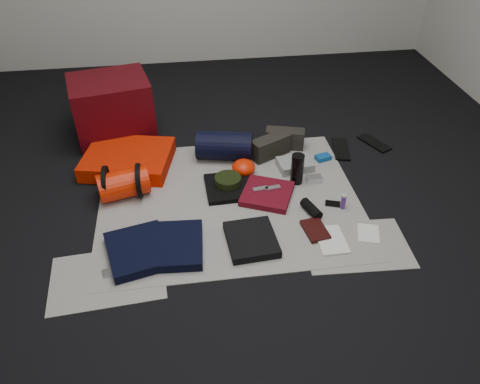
{
  "coord_description": "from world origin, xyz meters",
  "views": [
    {
      "loc": [
        -0.25,
        -2.26,
        1.83
      ],
      "look_at": [
        0.06,
        -0.06,
        0.1
      ],
      "focal_mm": 35.0,
      "sensor_mm": 36.0,
      "label": 1
    }
  ],
  "objects": [
    {
      "name": "cyan_case",
      "position": [
        0.7,
        0.35,
        0.02
      ],
      "size": [
        0.12,
        0.09,
        0.03
      ],
      "primitive_type": "cube",
      "rotation": [
        0.0,
        0.0,
        0.28
      ],
      "color": "navy",
      "rests_on": "newspaper_mat"
    },
    {
      "name": "newspaper_sheet_front_left",
      "position": [
        -0.7,
        -0.55,
        0.0
      ],
      "size": [
        0.61,
        0.44,
        0.0
      ],
      "primitive_type": "cube",
      "rotation": [
        0.0,
        0.0,
        0.07
      ],
      "color": "#B0ABA2",
      "rests_on": "floor"
    },
    {
      "name": "newspaper_mat",
      "position": [
        0.0,
        0.0,
        0.0
      ],
      "size": [
        1.6,
        1.3,
        0.01
      ],
      "primitive_type": "cube",
      "color": "#B0ABA2",
      "rests_on": "floor"
    },
    {
      "name": "trousers_charcoal",
      "position": [
        0.08,
        -0.4,
        0.03
      ],
      "size": [
        0.29,
        0.32,
        0.05
      ],
      "primitive_type": "cube",
      "rotation": [
        0.0,
        0.0,
        0.07
      ],
      "color": "black",
      "rests_on": "newspaper_mat"
    },
    {
      "name": "energy_bar_b",
      "position": [
        0.28,
        0.02,
        0.05
      ],
      "size": [
        0.1,
        0.05,
        0.01
      ],
      "primitive_type": "cube",
      "rotation": [
        0.0,
        0.0,
        0.14
      ],
      "color": "silver",
      "rests_on": "red_shirt"
    },
    {
      "name": "sack_strap_left",
      "position": [
        -0.74,
        0.13,
        0.11
      ],
      "size": [
        0.02,
        0.22,
        0.22
      ],
      "primitive_type": "cylinder",
      "rotation": [
        0.0,
        1.57,
        0.0
      ],
      "color": "black",
      "rests_on": "newspaper_mat"
    },
    {
      "name": "sleeping_pad",
      "position": [
        -0.64,
        0.47,
        0.06
      ],
      "size": [
        0.65,
        0.58,
        0.1
      ],
      "primitive_type": "cube",
      "rotation": [
        0.0,
        0.0,
        -0.22
      ],
      "color": "red",
      "rests_on": "newspaper_mat"
    },
    {
      "name": "newspaper_sheet_front_right",
      "position": [
        0.65,
        -0.5,
        0.0
      ],
      "size": [
        0.6,
        0.43,
        0.0
      ],
      "primitive_type": "cube",
      "rotation": [
        0.0,
        0.0,
        -0.05
      ],
      "color": "#B0ABA2",
      "rests_on": "floor"
    },
    {
      "name": "tape_roll",
      "position": [
        0.04,
        0.13,
        0.06
      ],
      "size": [
        0.05,
        0.05,
        0.04
      ],
      "primitive_type": "cylinder",
      "color": "silver",
      "rests_on": "black_tshirt"
    },
    {
      "name": "sunglasses",
      "position": [
        0.62,
        -0.15,
        0.02
      ],
      "size": [
        0.1,
        0.06,
        0.02
      ],
      "primitive_type": "cube",
      "rotation": [
        0.0,
        0.0,
        -0.33
      ],
      "color": "black",
      "rests_on": "newspaper_mat"
    },
    {
      "name": "first_aid_pouch",
      "position": [
        0.48,
        0.28,
        0.03
      ],
      "size": [
        0.24,
        0.19,
        0.06
      ],
      "primitive_type": "cube",
      "rotation": [
        0.0,
        0.0,
        0.11
      ],
      "color": "gray",
      "rests_on": "newspaper_mat"
    },
    {
      "name": "boonie_crown",
      "position": [
        0.01,
        0.12,
        0.05
      ],
      "size": [
        0.17,
        0.17,
        0.07
      ],
      "primitive_type": "cylinder",
      "color": "black",
      "rests_on": "boonie_brim"
    },
    {
      "name": "energy_bar_a",
      "position": [
        0.2,
        0.02,
        0.05
      ],
      "size": [
        0.1,
        0.05,
        0.01
      ],
      "primitive_type": "cube",
      "rotation": [
        0.0,
        0.0,
        0.14
      ],
      "color": "silver",
      "rests_on": "red_shirt"
    },
    {
      "name": "compact_camera",
      "position": [
        0.57,
        0.11,
        0.03
      ],
      "size": [
        0.1,
        0.06,
        0.04
      ],
      "primitive_type": "cube",
      "rotation": [
        0.0,
        0.0,
        0.01
      ],
      "color": "silver",
      "rests_on": "newspaper_mat"
    },
    {
      "name": "stuff_sack",
      "position": [
        -0.64,
        0.13,
        0.1
      ],
      "size": [
        0.34,
        0.25,
        0.18
      ],
      "primitive_type": "cylinder",
      "rotation": [
        0.0,
        1.57,
        0.26
      ],
      "color": "red",
      "rests_on": "newspaper_mat"
    },
    {
      "name": "map_printout",
      "position": [
        0.75,
        -0.42,
        0.01
      ],
      "size": [
        0.16,
        0.18,
        0.01
      ],
      "primitive_type": "cube",
      "rotation": [
        0.0,
        0.0,
        -0.3
      ],
      "color": "silver",
      "rests_on": "newspaper_mat"
    },
    {
      "name": "flip_flop_right",
      "position": [
        1.14,
        0.51,
        0.01
      ],
      "size": [
        0.2,
        0.27,
        0.01
      ],
      "primitive_type": "cube",
      "rotation": [
        0.0,
        0.0,
        0.45
      ],
      "color": "black",
      "rests_on": "floor"
    },
    {
      "name": "map_booklet",
      "position": [
        0.52,
        -0.45,
        0.01
      ],
      "size": [
        0.16,
        0.23,
        0.01
      ],
      "primitive_type": "cube",
      "rotation": [
        0.0,
        0.0,
        0.01
      ],
      "color": "silver",
      "rests_on": "newspaper_mat"
    },
    {
      "name": "red_shirt",
      "position": [
        0.24,
        -0.0,
        0.03
      ],
      "size": [
        0.39,
        0.39,
        0.04
      ],
      "primitive_type": "cube",
      "rotation": [
        0.0,
        0.0,
        -0.42
      ],
      "color": "#5A0916",
      "rests_on": "newspaper_mat"
    },
    {
      "name": "sack_strap_right",
      "position": [
        -0.54,
        0.13,
        0.11
      ],
      "size": [
        0.02,
        0.22,
        0.22
      ],
      "primitive_type": "cylinder",
      "rotation": [
        0.0,
        1.57,
        0.0
      ],
      "color": "black",
      "rests_on": "newspaper_mat"
    },
    {
      "name": "trousers_navy_b",
      "position": [
        -0.35,
        -0.39,
        0.03
      ],
      "size": [
        0.33,
        0.37,
        0.06
      ],
      "primitive_type": "cube",
      "rotation": [
        0.0,
        0.0,
        -0.07
      ],
      "color": "black",
      "rests_on": "newspaper_mat"
    },
    {
      "name": "boonie_brim",
      "position": [
        0.01,
        0.12,
        0.01
      ],
      "size": [
        0.31,
        0.31,
        0.01
      ],
      "primitive_type": "cylinder",
      "rotation": [
        0.0,
        0.0,
        0.13
      ],
      "color": "black",
      "rests_on": "newspaper_mat"
    },
    {
      "name": "paperback_book",
      "position": [
        0.45,
        -0.36,
        0.02
      ],
      "size": [
        0.14,
        0.2,
        0.03
      ],
      "primitive_type": "cube",
      "rotation": [
        0.0,
        0.0,
        0.14
      ],
      "color": "black",
      "rests_on": "newspaper_mat"
    },
    {
      "name": "toiletry_clear",
      "position": [
        0.68,
        -0.17,
        0.05
      ],
      "size": [
        0.04,
        0.04,
        0.09
      ],
      "primitive_type": "cylinder",
      "rotation": [
        0.0,
        0.0,
        0.16
      ],
      "color": "#B0B4AF",
      "rests_on": "newspaper_mat"
    },
    {
      "name": "trousers_navy_a",
      "position": [
        -0.55,
        -0.41,
        0.03
      ],
      "size": [
        0.39,
        0.42,
        0.06
      ],
      "primitive_type": "cube",
      "rotation": [
        0.0,
        0.0,
        0.24
      ],
      "color": "black",
      "rests_on": "newspaper_mat"
    },
    {
      "name": "orange_stuff_sack",
      "position": [
        0.13,
        0.26,
        0.06
      ],
      "size": [
        0.17,
        0.17,
        0.1
      ],
      "primitive_type": "ellipsoid",
      "rotation": [
        0.0,
        0.0,
        -0.12
      ],
      "color": "red",
      "rests_on": "newspaper_mat"
    },
    {
      "name": "flip_flop_left",
      "position": [
        0.87,
        0.46,
        0.01
      ],
      "size": [
        0.16,
        0.3,
        0.02
      ],
      "primitive_type": "cube",
      "rotation": [
        0.0,
        0.0,
        -0.21
      ],
      "color": "black",
      "rests_on": "floor"
    },
    {
      "name": "hiking_boot_right",
      "position": [
        0.47,
        0.56,
        0.07
      ],
      "size": [
        0.29,
        0.17,
        0.14
      ],
      "primitive_type": "cube",
      "rotation": [
        0.0,
        0.0,
        -0.27
      ],
      "color": "black",
      "rests_on": "newspaper_mat"
    },
    {
      "name": "hiking_boot_left",
      "position": [
        0.35,
        0.45,
        0.08
      ],
      "size": [
        0.3,
        0.23,
        0.14
      ],
      "primitive_type": "cube",
      "rotation": [
        0.0,
        0.0,
        0.48
      ],
      "color": "black",
      "rests_on": "newspaper_mat"
    },
    {
      "name": "speaker",
      "position": [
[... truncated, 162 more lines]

